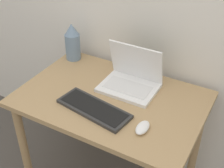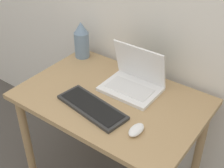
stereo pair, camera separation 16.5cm
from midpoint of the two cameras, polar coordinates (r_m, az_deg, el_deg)
The scene contains 5 objects.
desk at distance 1.79m, azimuth 2.56°, elevation -5.35°, with size 1.02×0.68×0.76m.
laptop at distance 1.77m, azimuth 6.66°, elevation 0.63°, with size 0.32×0.24×0.25m.
keyboard at distance 1.63m, azimuth -0.82°, elevation -4.34°, with size 0.42×0.21×0.02m.
mouse at distance 1.50m, azimuth 7.63°, elevation -8.44°, with size 0.06×0.11×0.03m.
vase at distance 2.05m, azimuth -3.29°, elevation 7.96°, with size 0.10×0.10×0.25m.
Camera 2 is at (0.82, -0.77, 1.79)m, focal length 50.00 mm.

